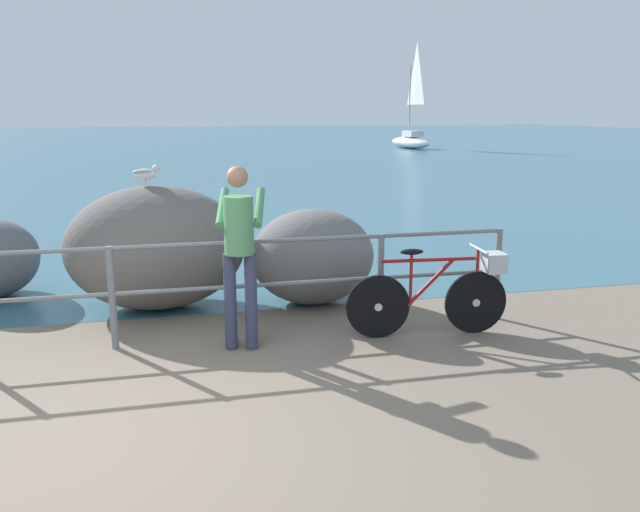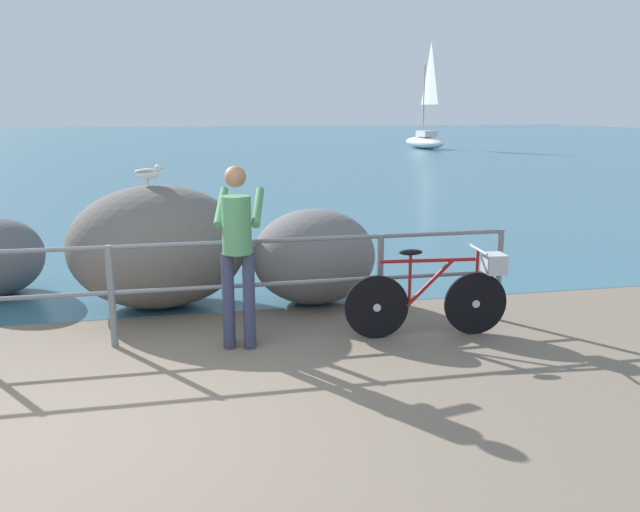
# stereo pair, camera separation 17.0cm
# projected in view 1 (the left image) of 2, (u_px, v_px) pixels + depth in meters

# --- Properties ---
(ground_plane) EXTENTS (120.00, 120.00, 0.10)m
(ground_plane) POSITION_uv_depth(u_px,v_px,m) (148.00, 176.00, 23.61)
(ground_plane) COLOR #756656
(sea_surface) EXTENTS (120.00, 90.00, 0.01)m
(sea_surface) POSITION_uv_depth(u_px,v_px,m) (154.00, 141.00, 49.97)
(sea_surface) COLOR #38667A
(sea_surface) RESTS_ON ground_plane
(promenade_railing) EXTENTS (8.23, 0.07, 1.02)m
(promenade_railing) POSITION_uv_depth(u_px,v_px,m) (111.00, 286.00, 6.28)
(promenade_railing) COLOR slate
(promenade_railing) RESTS_ON ground_plane
(bicycle) EXTENTS (1.70, 0.48, 0.92)m
(bicycle) POSITION_uv_depth(u_px,v_px,m) (442.00, 291.00, 6.71)
(bicycle) COLOR black
(bicycle) RESTS_ON ground_plane
(person_at_railing) EXTENTS (0.54, 0.67, 1.78)m
(person_at_railing) POSITION_uv_depth(u_px,v_px,m) (240.00, 249.00, 6.21)
(person_at_railing) COLOR #333851
(person_at_railing) RESTS_ON ground_plane
(breakwater_boulder_main) EXTENTS (2.07, 1.59, 1.44)m
(breakwater_boulder_main) POSITION_uv_depth(u_px,v_px,m) (156.00, 247.00, 7.60)
(breakwater_boulder_main) COLOR #605B56
(breakwater_boulder_main) RESTS_ON ground
(breakwater_boulder_right) EXTENTS (1.48, 1.28, 1.14)m
(breakwater_boulder_right) POSITION_uv_depth(u_px,v_px,m) (313.00, 256.00, 7.83)
(breakwater_boulder_right) COLOR slate
(breakwater_boulder_right) RESTS_ON ground
(seagull) EXTENTS (0.34, 0.14, 0.23)m
(seagull) POSITION_uv_depth(u_px,v_px,m) (145.00, 173.00, 7.43)
(seagull) COLOR gold
(seagull) RESTS_ON breakwater_boulder_main
(sailboat) EXTENTS (1.67, 4.49, 6.16)m
(sailboat) POSITION_uv_depth(u_px,v_px,m) (411.00, 137.00, 39.67)
(sailboat) COLOR white
(sailboat) RESTS_ON sea_surface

